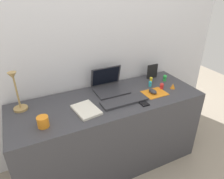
{
  "coord_description": "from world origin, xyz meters",
  "views": [
    {
      "loc": [
        -0.65,
        -1.42,
        1.66
      ],
      "look_at": [
        0.03,
        0.0,
        0.83
      ],
      "focal_mm": 33.04,
      "sensor_mm": 36.0,
      "label": 1
    }
  ],
  "objects": [
    {
      "name": "desk",
      "position": [
        0.0,
        0.0,
        0.37
      ],
      "size": [
        1.7,
        0.6,
        0.74
      ],
      "primitive_type": "cube",
      "color": "#38383D",
      "rests_on": "ground_plane"
    },
    {
      "name": "notebook_pad",
      "position": [
        -0.24,
        -0.09,
        0.75
      ],
      "size": [
        0.2,
        0.26,
        0.02
      ],
      "primitive_type": "cube",
      "rotation": [
        0.0,
        0.0,
        0.14
      ],
      "color": "silver",
      "rests_on": "desk"
    },
    {
      "name": "toy_figurine_red",
      "position": [
        0.54,
        -0.04,
        0.77
      ],
      "size": [
        0.04,
        0.04,
        0.06
      ],
      "color": "red",
      "rests_on": "desk"
    },
    {
      "name": "mouse",
      "position": [
        0.41,
        -0.08,
        0.76
      ],
      "size": [
        0.06,
        0.1,
        0.03
      ],
      "primitive_type": "ellipsoid",
      "color": "#333338",
      "rests_on": "mousepad"
    },
    {
      "name": "desk_lamp",
      "position": [
        -0.71,
        0.14,
        0.91
      ],
      "size": [
        0.11,
        0.15,
        0.35
      ],
      "color": "#A5844C",
      "rests_on": "desk"
    },
    {
      "name": "coffee_mug",
      "position": [
        -0.58,
        -0.14,
        0.78
      ],
      "size": [
        0.08,
        0.08,
        0.08
      ],
      "primitive_type": "cylinder",
      "color": "orange",
      "rests_on": "desk"
    },
    {
      "name": "toy_figurine_orange",
      "position": [
        0.65,
        -0.08,
        0.77
      ],
      "size": [
        0.05,
        0.05,
        0.05
      ],
      "primitive_type": "cone",
      "color": "orange",
      "rests_on": "desk"
    },
    {
      "name": "ground_plane",
      "position": [
        0.0,
        0.0,
        0.0
      ],
      "size": [
        6.0,
        6.0,
        0.0
      ],
      "primitive_type": "plane",
      "color": "gray"
    },
    {
      "name": "toy_figurine_yellow",
      "position": [
        0.54,
        0.13,
        0.77
      ],
      "size": [
        0.03,
        0.03,
        0.06
      ],
      "color": "yellow",
      "rests_on": "desk"
    },
    {
      "name": "back_wall",
      "position": [
        0.0,
        0.34,
        0.82
      ],
      "size": [
        2.9,
        0.05,
        1.63
      ],
      "primitive_type": "cube",
      "color": "silver",
      "rests_on": "ground_plane"
    },
    {
      "name": "laptop",
      "position": [
        0.08,
        0.17,
        0.79
      ],
      "size": [
        0.3,
        0.26,
        0.21
      ],
      "color": "#333338",
      "rests_on": "desk"
    },
    {
      "name": "keyboard",
      "position": [
        0.1,
        -0.1,
        0.75
      ],
      "size": [
        0.41,
        0.13,
        0.02
      ],
      "primitive_type": "cube",
      "color": "#333338",
      "rests_on": "desk"
    },
    {
      "name": "picture_frame",
      "position": [
        0.61,
        0.21,
        0.81
      ],
      "size": [
        0.12,
        0.02,
        0.15
      ],
      "primitive_type": "cube",
      "color": "black",
      "rests_on": "desk"
    },
    {
      "name": "toy_figurine_green",
      "position": [
        0.68,
        0.09,
        0.78
      ],
      "size": [
        0.04,
        0.04,
        0.07
      ],
      "color": "green",
      "rests_on": "desk"
    },
    {
      "name": "mousepad",
      "position": [
        0.43,
        -0.08,
        0.74
      ],
      "size": [
        0.21,
        0.17,
        0.0
      ],
      "primitive_type": "cube",
      "color": "orange",
      "rests_on": "desk"
    },
    {
      "name": "toy_figurine_cyan",
      "position": [
        0.48,
        0.05,
        0.77
      ],
      "size": [
        0.03,
        0.03,
        0.06
      ],
      "color": "#28B7CC",
      "rests_on": "desk"
    },
    {
      "name": "cell_phone",
      "position": [
        0.24,
        -0.18,
        0.74
      ],
      "size": [
        0.06,
        0.13,
        0.01
      ],
      "primitive_type": "cube",
      "rotation": [
        0.0,
        0.0,
        0.0
      ],
      "color": "black",
      "rests_on": "desk"
    }
  ]
}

